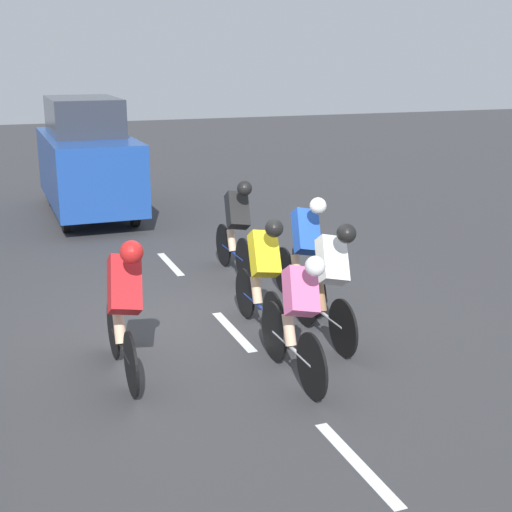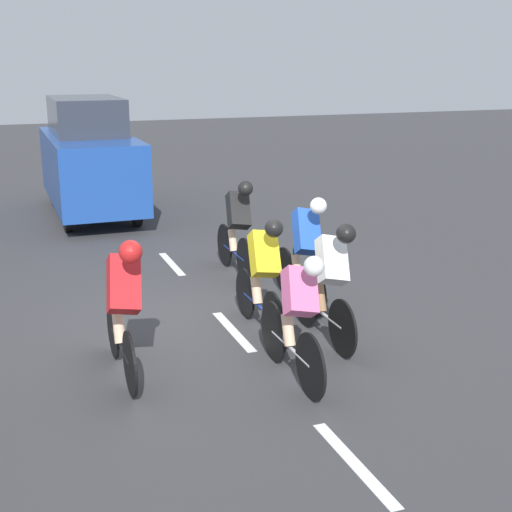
{
  "view_description": "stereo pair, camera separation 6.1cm",
  "coord_description": "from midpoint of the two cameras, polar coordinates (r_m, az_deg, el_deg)",
  "views": [
    {
      "loc": [
        2.69,
        8.18,
        3.32
      ],
      "look_at": [
        -0.3,
        0.3,
        0.95
      ],
      "focal_mm": 50.0,
      "sensor_mm": 36.0,
      "label": 1
    },
    {
      "loc": [
        2.64,
        8.2,
        3.32
      ],
      "look_at": [
        -0.3,
        0.3,
        0.95
      ],
      "focal_mm": 50.0,
      "sensor_mm": 36.0,
      "label": 2
    }
  ],
  "objects": [
    {
      "name": "lane_stripe_near",
      "position": [
        6.34,
        8.14,
        -16.06
      ],
      "size": [
        0.12,
        1.4,
        0.01
      ],
      "primitive_type": "cube",
      "color": "white",
      "rests_on": "ground"
    },
    {
      "name": "support_car",
      "position": [
        15.69,
        -13.05,
        7.6
      ],
      "size": [
        1.7,
        4.42,
        2.48
      ],
      "color": "black",
      "rests_on": "ground"
    },
    {
      "name": "cyclist_blue",
      "position": [
        9.62,
        4.08,
        0.57
      ],
      "size": [
        0.43,
        1.69,
        1.56
      ],
      "color": "black",
      "rests_on": "ground"
    },
    {
      "name": "lane_stripe_mid",
      "position": [
        8.97,
        -1.63,
        -6.02
      ],
      "size": [
        0.12,
        1.4,
        0.01
      ],
      "primitive_type": "cube",
      "color": "white",
      "rests_on": "ground"
    },
    {
      "name": "cyclist_pink",
      "position": [
        7.41,
        3.51,
        -4.71
      ],
      "size": [
        0.42,
        1.69,
        1.43
      ],
      "color": "black",
      "rests_on": "ground"
    },
    {
      "name": "ground_plane",
      "position": [
        9.24,
        -2.24,
        -5.38
      ],
      "size": [
        60.0,
        60.0,
        0.0
      ],
      "primitive_type": "plane",
      "color": "#38383A"
    },
    {
      "name": "cyclist_black",
      "position": [
        11.01,
        -1.34,
        2.49
      ],
      "size": [
        0.4,
        1.68,
        1.53
      ],
      "color": "black",
      "rests_on": "ground"
    },
    {
      "name": "cyclist_white",
      "position": [
        8.43,
        6.11,
        -1.84
      ],
      "size": [
        0.43,
        1.72,
        1.51
      ],
      "color": "black",
      "rests_on": "ground"
    },
    {
      "name": "cyclist_yellow",
      "position": [
        8.68,
        0.75,
        -1.29
      ],
      "size": [
        0.39,
        1.66,
        1.49
      ],
      "color": "black",
      "rests_on": "ground"
    },
    {
      "name": "cyclist_red",
      "position": [
        7.55,
        -10.34,
        -3.77
      ],
      "size": [
        0.41,
        1.7,
        1.57
      ],
      "color": "black",
      "rests_on": "ground"
    },
    {
      "name": "lane_stripe_far",
      "position": [
        11.88,
        -6.62,
        -0.62
      ],
      "size": [
        0.12,
        1.4,
        0.01
      ],
      "primitive_type": "cube",
      "color": "white",
      "rests_on": "ground"
    }
  ]
}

